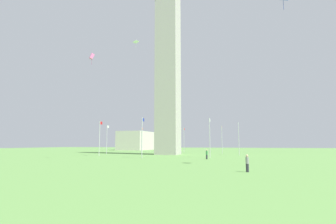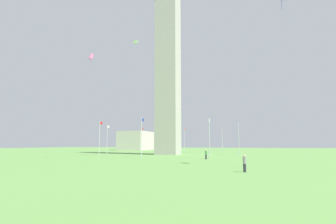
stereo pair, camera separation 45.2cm
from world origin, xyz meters
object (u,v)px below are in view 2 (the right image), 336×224
at_px(flagpole_se, 100,137).
at_px(flagpole_nw, 222,138).
at_px(flagpole_ne, 142,139).
at_px(person_green_shirt, 206,154).
at_px(kite_white_diamond, 136,42).
at_px(flagpole_e, 107,138).
at_px(flagpole_w, 239,137).
at_px(distant_building, 137,141).
at_px(flagpole_s, 142,135).
at_px(kite_pink_box, 91,57).
at_px(flagpole_sw, 209,136).
at_px(flagpole_n, 184,139).
at_px(person_gray_shirt, 245,163).
at_px(obelisk_monument, 168,58).

bearing_deg(flagpole_se, flagpole_nw, -45.00).
bearing_deg(flagpole_ne, flagpole_se, 180.00).
distance_m(person_green_shirt, kite_white_diamond, 30.06).
relative_size(flagpole_e, flagpole_w, 1.00).
bearing_deg(distant_building, flagpole_s, -155.84).
distance_m(flagpole_se, kite_pink_box, 20.08).
bearing_deg(flagpole_s, flagpole_se, 67.50).
bearing_deg(kite_white_diamond, flagpole_s, -141.23).
xyz_separation_m(flagpole_w, kite_pink_box, (-25.51, 24.66, 14.27)).
xyz_separation_m(flagpole_ne, flagpole_sw, (-25.10, -25.10, 0.00)).
relative_size(flagpole_e, distant_building, 0.40).
relative_size(flagpole_n, flagpole_sw, 1.00).
relative_size(person_gray_shirt, distant_building, 0.09).
bearing_deg(flagpole_n, flagpole_sw, -157.50).
height_order(person_green_shirt, kite_white_diamond, kite_white_diamond).
bearing_deg(flagpole_sw, obelisk_monument, 45.14).
bearing_deg(distant_building, flagpole_e, -166.44).
relative_size(flagpole_e, flagpole_se, 1.00).
distance_m(obelisk_monument, kite_white_diamond, 13.69).
xyz_separation_m(flagpole_s, flagpole_sw, (5.20, -12.55, 0.00)).
relative_size(obelisk_monument, flagpole_ne, 6.45).
bearing_deg(flagpole_sw, flagpole_se, 90.00).
bearing_deg(person_green_shirt, flagpole_nw, -6.77).
distance_m(flagpole_w, kite_white_diamond, 32.86).
xyz_separation_m(obelisk_monument, flagpole_ne, (12.61, 12.55, -21.33)).
bearing_deg(flagpole_n, flagpole_w, -135.00).
bearing_deg(flagpole_nw, flagpole_w, -157.50).
height_order(obelisk_monument, flagpole_n, obelisk_monument).
relative_size(flagpole_se, distant_building, 0.40).
bearing_deg(flagpole_w, kite_white_diamond, 121.86).
bearing_deg(flagpole_se, kite_pink_box, -156.47).
distance_m(flagpole_ne, kite_white_diamond, 34.56).
bearing_deg(flagpole_w, flagpole_se, 112.50).
relative_size(flagpole_n, flagpole_e, 1.00).
height_order(flagpole_n, kite_pink_box, kite_pink_box).
bearing_deg(flagpole_s, flagpole_sw, -67.50).
bearing_deg(person_gray_shirt, obelisk_monument, 9.97).
bearing_deg(flagpole_s, person_green_shirt, -92.97).
bearing_deg(flagpole_w, kite_pink_box, 135.97).
distance_m(flagpole_ne, flagpole_w, 32.80).
bearing_deg(flagpole_sw, kite_pink_box, 123.66).
height_order(flagpole_e, flagpole_s, same).
relative_size(flagpole_s, person_green_shirt, 4.60).
relative_size(flagpole_n, kite_pink_box, 3.78).
relative_size(flagpole_n, flagpole_w, 1.00).
height_order(obelisk_monument, flagpole_s, obelisk_monument).
distance_m(flagpole_n, flagpole_w, 25.10).
height_order(flagpole_n, person_gray_shirt, flagpole_n).
bearing_deg(distant_building, flagpole_n, -135.32).
height_order(obelisk_monument, person_gray_shirt, obelisk_monument).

